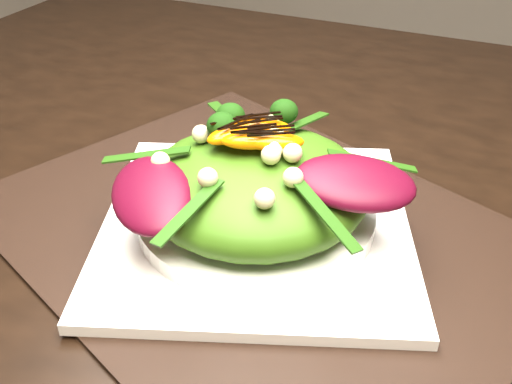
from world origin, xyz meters
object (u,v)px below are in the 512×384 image
at_px(dining_table, 406,181).
at_px(salad_bowl, 256,213).
at_px(placemat, 256,231).
at_px(plate_base, 256,224).
at_px(orange_segment, 269,134).
at_px(lettuce_mound, 256,185).

distance_m(dining_table, salad_bowl, 0.21).
relative_size(placemat, plate_base, 1.77).
height_order(salad_bowl, orange_segment, orange_segment).
bearing_deg(plate_base, orange_segment, 84.51).
bearing_deg(lettuce_mound, salad_bowl, 0.00).
distance_m(placemat, lettuce_mound, 0.05).
xyz_separation_m(lettuce_mound, orange_segment, (0.00, 0.02, 0.04)).
relative_size(plate_base, salad_bowl, 1.29).
bearing_deg(placemat, plate_base, 0.00).
xyz_separation_m(placemat, lettuce_mound, (0.00, 0.00, 0.05)).
height_order(plate_base, lettuce_mound, lettuce_mound).
distance_m(plate_base, salad_bowl, 0.01).
distance_m(dining_table, plate_base, 0.21).
bearing_deg(salad_bowl, placemat, 0.00).
bearing_deg(placemat, lettuce_mound, 0.00).
relative_size(dining_table, lettuce_mound, 7.87).
height_order(dining_table, plate_base, dining_table).
xyz_separation_m(plate_base, lettuce_mound, (0.00, 0.00, 0.04)).
xyz_separation_m(dining_table, plate_base, (-0.11, -0.18, 0.03)).
height_order(placemat, salad_bowl, salad_bowl).
xyz_separation_m(dining_table, salad_bowl, (-0.11, -0.18, 0.04)).
bearing_deg(orange_segment, lettuce_mound, -95.49).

